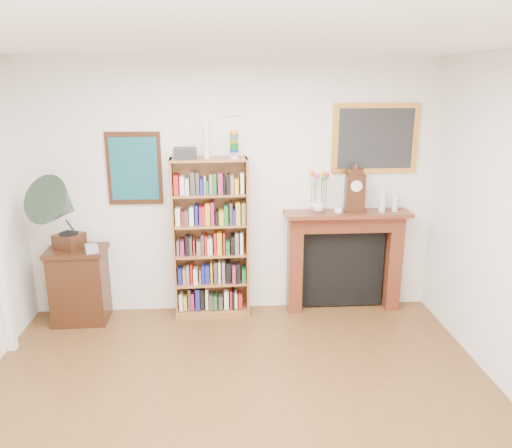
% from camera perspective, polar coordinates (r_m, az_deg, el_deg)
% --- Properties ---
extents(room, '(4.51, 5.01, 2.81)m').
position_cam_1_polar(room, '(3.09, -1.85, -5.77)').
color(room, brown).
rests_on(room, ground).
extents(teal_poster, '(0.58, 0.04, 0.78)m').
position_cam_1_polar(teal_poster, '(5.51, -13.74, 6.17)').
color(teal_poster, black).
rests_on(teal_poster, back_wall).
extents(small_picture, '(0.26, 0.04, 0.30)m').
position_cam_1_polar(small_picture, '(5.35, -2.79, 13.87)').
color(small_picture, white).
rests_on(small_picture, back_wall).
extents(gilt_painting, '(0.95, 0.04, 0.75)m').
position_cam_1_polar(gilt_painting, '(5.62, 13.49, 9.47)').
color(gilt_painting, gold).
rests_on(gilt_painting, back_wall).
extents(bookshelf, '(0.83, 0.33, 2.04)m').
position_cam_1_polar(bookshelf, '(5.43, -5.23, -0.72)').
color(bookshelf, brown).
rests_on(bookshelf, floor).
extents(side_cabinet, '(0.62, 0.45, 0.83)m').
position_cam_1_polar(side_cabinet, '(5.78, -19.49, -6.61)').
color(side_cabinet, black).
rests_on(side_cabinet, floor).
extents(fireplace, '(1.39, 0.34, 1.17)m').
position_cam_1_polar(fireplace, '(5.74, 10.06, -3.13)').
color(fireplace, '#522813').
rests_on(fireplace, floor).
extents(gramophone, '(0.72, 0.79, 0.84)m').
position_cam_1_polar(gramophone, '(5.44, -21.37, 1.69)').
color(gramophone, black).
rests_on(gramophone, side_cabinet).
extents(cd_stack, '(0.16, 0.16, 0.08)m').
position_cam_1_polar(cd_stack, '(5.46, -18.30, -2.68)').
color(cd_stack, silver).
rests_on(cd_stack, side_cabinet).
extents(mantel_clock, '(0.21, 0.12, 0.48)m').
position_cam_1_polar(mantel_clock, '(5.50, 11.23, 3.68)').
color(mantel_clock, black).
rests_on(mantel_clock, fireplace).
extents(flower_vase, '(0.20, 0.20, 0.17)m').
position_cam_1_polar(flower_vase, '(5.49, 7.15, 2.25)').
color(flower_vase, silver).
rests_on(flower_vase, fireplace).
extents(teacup, '(0.09, 0.09, 0.07)m').
position_cam_1_polar(teacup, '(5.44, 9.37, 1.48)').
color(teacup, white).
rests_on(teacup, fireplace).
extents(bottle_left, '(0.07, 0.07, 0.24)m').
position_cam_1_polar(bottle_left, '(5.61, 14.25, 2.55)').
color(bottle_left, silver).
rests_on(bottle_left, fireplace).
extents(bottle_right, '(0.06, 0.06, 0.20)m').
position_cam_1_polar(bottle_right, '(5.67, 15.62, 2.39)').
color(bottle_right, silver).
rests_on(bottle_right, fireplace).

